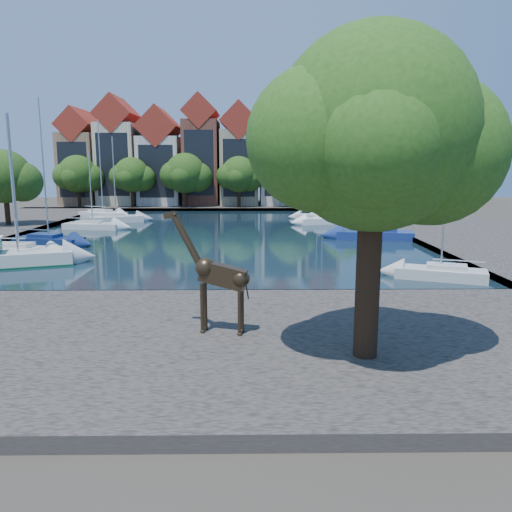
{
  "coord_description": "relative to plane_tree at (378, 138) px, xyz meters",
  "views": [
    {
      "loc": [
        3.62,
        -24.92,
        6.86
      ],
      "look_at": [
        3.91,
        -2.0,
        2.62
      ],
      "focal_mm": 35.0,
      "sensor_mm": 36.0,
      "label": 1
    }
  ],
  "objects": [
    {
      "name": "far_tree_far_west",
      "position": [
        -29.51,
        59.5,
        -2.49
      ],
      "size": [
        7.28,
        5.6,
        7.68
      ],
      "color": "#332114",
      "rests_on": "far_quay"
    },
    {
      "name": "far_tree_mid_east",
      "position": [
        -5.52,
        59.5,
        -2.54
      ],
      "size": [
        7.02,
        5.4,
        7.52
      ],
      "color": "#332114",
      "rests_on": "far_quay"
    },
    {
      "name": "townhouse_west_end",
      "position": [
        -30.62,
        64.99,
        -0.31
      ],
      "size": [
        5.44,
        9.18,
        14.93
      ],
      "color": "#8F6A4E",
      "rests_on": "far_quay"
    },
    {
      "name": "sailboat_left_b",
      "position": [
        -20.94,
        25.84,
        -7.02
      ],
      "size": [
        6.08,
        3.46,
        12.03
      ],
      "color": "navy",
      "rests_on": "water_basin"
    },
    {
      "name": "sailboat_left_c",
      "position": [
        -20.66,
        36.85,
        -7.13
      ],
      "size": [
        6.2,
        2.96,
        8.12
      ],
      "color": "silver",
      "rests_on": "water_basin"
    },
    {
      "name": "townhouse_center",
      "position": [
        -11.62,
        64.99,
        0.69
      ],
      "size": [
        5.44,
        9.18,
        16.93
      ],
      "color": "brown",
      "rests_on": "far_quay"
    },
    {
      "name": "townhouse_west_inner",
      "position": [
        -18.12,
        64.99,
        -0.32
      ],
      "size": [
        6.43,
        9.18,
        15.15
      ],
      "color": "silver",
      "rests_on": "far_quay"
    },
    {
      "name": "sailboat_right_a",
      "position": [
        7.38,
        13.01,
        -7.08
      ],
      "size": [
        5.48,
        3.56,
        9.91
      ],
      "color": "silver",
      "rests_on": "water_basin"
    },
    {
      "name": "right_quay",
      "position": [
        17.38,
        33.01,
        -7.42
      ],
      "size": [
        14.0,
        52.0,
        0.5
      ],
      "primitive_type": "cube",
      "color": "#524B47",
      "rests_on": "ground"
    },
    {
      "name": "far_tree_mid_west",
      "position": [
        -13.51,
        59.5,
        -2.38
      ],
      "size": [
        7.8,
        6.0,
        8.0
      ],
      "color": "#332114",
      "rests_on": "far_quay"
    },
    {
      "name": "far_tree_east",
      "position": [
        2.49,
        59.5,
        -2.43
      ],
      "size": [
        7.54,
        5.8,
        7.84
      ],
      "color": "#332114",
      "rests_on": "far_quay"
    },
    {
      "name": "townhouse_west_mid",
      "position": [
        -24.62,
        64.99,
        0.56
      ],
      "size": [
        5.94,
        9.18,
        16.79
      ],
      "color": "beige",
      "rests_on": "far_quay"
    },
    {
      "name": "plane_tree",
      "position": [
        0.0,
        0.0,
        0.0
      ],
      "size": [
        8.32,
        6.4,
        10.62
      ],
      "color": "#332114",
      "rests_on": "near_quay"
    },
    {
      "name": "far_quay",
      "position": [
        -7.62,
        65.01,
        -7.42
      ],
      "size": [
        60.0,
        16.0,
        0.5
      ],
      "primitive_type": "cube",
      "color": "#524B47",
      "rests_on": "ground"
    },
    {
      "name": "sailboat_left_d",
      "position": [
        -19.77,
        42.91,
        -7.03
      ],
      "size": [
        6.41,
        4.33,
        9.87
      ],
      "color": "silver",
      "rests_on": "water_basin"
    },
    {
      "name": "far_tree_far_east",
      "position": [
        10.48,
        59.5,
        -2.6
      ],
      "size": [
        6.76,
        5.2,
        7.36
      ],
      "color": "#332114",
      "rests_on": "far_quay"
    },
    {
      "name": "townhouse_east_inner",
      "position": [
        -5.62,
        64.99,
        0.06
      ],
      "size": [
        5.94,
        9.18,
        15.79
      ],
      "color": "tan",
      "rests_on": "far_quay"
    },
    {
      "name": "ground",
      "position": [
        -7.62,
        9.01,
        -7.67
      ],
      "size": [
        160.0,
        160.0,
        0.0
      ],
      "primitive_type": "plane",
      "color": "#38332B",
      "rests_on": "ground"
    },
    {
      "name": "side_tree_left_far",
      "position": [
        -29.51,
        37.0,
        -2.29
      ],
      "size": [
        7.28,
        5.6,
        7.88
      ],
      "color": "#332114",
      "rests_on": "left_quay"
    },
    {
      "name": "sailboat_right_b",
      "position": [
        7.38,
        29.09,
        -6.99
      ],
      "size": [
        7.13,
        3.5,
        12.59
      ],
      "color": "navy",
      "rests_on": "water_basin"
    },
    {
      "name": "water_basin",
      "position": [
        -7.62,
        33.01,
        -7.63
      ],
      "size": [
        38.0,
        50.0,
        0.08
      ],
      "primitive_type": "cube",
      "color": "black",
      "rests_on": "ground"
    },
    {
      "name": "sailboat_right_c",
      "position": [
        4.38,
        41.02,
        -7.04
      ],
      "size": [
        5.75,
        3.23,
        10.44
      ],
      "color": "white",
      "rests_on": "water_basin"
    },
    {
      "name": "townhouse_east_mid",
      "position": [
        0.88,
        64.99,
        0.43
      ],
      "size": [
        6.43,
        9.18,
        16.65
      ],
      "color": "beige",
      "rests_on": "far_quay"
    },
    {
      "name": "sailboat_left_e",
      "position": [
        -22.62,
        47.42,
        -6.96
      ],
      "size": [
        6.51,
        4.52,
        12.14
      ],
      "color": "white",
      "rests_on": "water_basin"
    },
    {
      "name": "townhouse_east_end",
      "position": [
        7.38,
        64.99,
        -0.56
      ],
      "size": [
        5.44,
        9.18,
        14.43
      ],
      "color": "brown",
      "rests_on": "far_quay"
    },
    {
      "name": "far_tree_west",
      "position": [
        -21.52,
        59.5,
        -2.6
      ],
      "size": [
        6.76,
        5.2,
        7.36
      ],
      "color": "#332114",
      "rests_on": "far_quay"
    },
    {
      "name": "near_quay",
      "position": [
        -7.62,
        2.01,
        -7.42
      ],
      "size": [
        50.0,
        14.0,
        0.5
      ],
      "primitive_type": "cube",
      "color": "#524B47",
      "rests_on": "ground"
    },
    {
      "name": "sailboat_left_a",
      "position": [
        -20.84,
        20.15,
        -6.98
      ],
      "size": [
        5.96,
        2.55,
        10.27
      ],
      "color": "silver",
      "rests_on": "water_basin"
    },
    {
      "name": "sailboat_right_d",
      "position": [
        4.38,
        45.67,
        -7.12
      ],
      "size": [
        5.48,
        3.32,
        7.61
      ],
      "color": "silver",
      "rests_on": "water_basin"
    },
    {
      "name": "giraffe_statue",
      "position": [
        -5.26,
        2.44,
        -4.9
      ],
      "size": [
        3.21,
        1.03,
        4.62
      ],
      "color": "#322619",
      "rests_on": "near_quay"
    }
  ]
}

